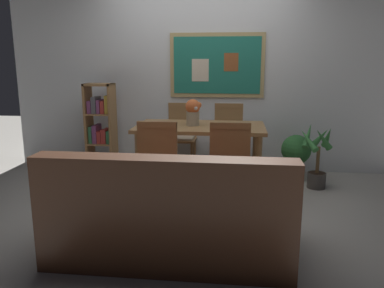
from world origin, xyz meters
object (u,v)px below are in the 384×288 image
object	(u,v)px
dining_chair_far_left	(181,131)
leather_couch	(170,217)
dining_table	(200,134)
flower_vase	(193,111)
dining_chair_near_right	(230,159)
dining_chair_far_right	(228,132)
bookshelf	(101,132)
potted_palm	(317,159)
potted_ivy	(296,153)
dining_chair_near_left	(160,157)

from	to	relation	value
dining_chair_far_left	leather_couch	size ratio (longest dim) A/B	0.51
dining_table	flower_vase	distance (m)	0.28
leather_couch	dining_chair_near_right	bearing A→B (deg)	65.65
dining_chair_far_right	leather_couch	world-z (taller)	dining_chair_far_right
leather_couch	bookshelf	xyz separation A→B (m)	(-1.29, 2.14, 0.23)
bookshelf	potted_palm	xyz separation A→B (m)	(2.72, -0.36, -0.19)
dining_chair_far_left	potted_ivy	world-z (taller)	dining_chair_far_left
dining_chair_far_left	dining_chair_near_right	world-z (taller)	same
leather_couch	potted_ivy	size ratio (longest dim) A/B	3.20
dining_chair_far_right	bookshelf	xyz separation A→B (m)	(-1.67, -0.25, 0.01)
leather_couch	potted_palm	xyz separation A→B (m)	(1.43, 1.78, 0.04)
dining_chair_far_left	flower_vase	bearing A→B (deg)	-71.99
dining_chair_near_left	bookshelf	xyz separation A→B (m)	(-1.03, 1.22, 0.01)
dining_chair_far_left	dining_chair_near_right	bearing A→B (deg)	-64.63
dining_chair_near_left	leather_couch	bearing A→B (deg)	-74.37
dining_chair_near_right	bookshelf	xyz separation A→B (m)	(-1.72, 1.19, 0.01)
dining_chair_far_left	dining_chair_far_right	bearing A→B (deg)	0.88
dining_chair_far_left	potted_palm	bearing A→B (deg)	-19.79
dining_chair_near_right	potted_palm	distance (m)	1.31
bookshelf	potted_ivy	distance (m)	2.54
dining_chair_near_right	leather_couch	xyz separation A→B (m)	(-0.43, -0.95, -0.23)
potted_ivy	dining_chair_near_right	bearing A→B (deg)	-124.60
dining_chair_far_left	flower_vase	size ratio (longest dim) A/B	3.03
dining_table	dining_chair_far_right	xyz separation A→B (m)	(0.31, 0.74, -0.10)
dining_chair_far_right	flower_vase	size ratio (longest dim) A/B	3.03
dining_chair_far_right	potted_ivy	bearing A→B (deg)	-17.15
flower_vase	dining_chair_far_left	bearing A→B (deg)	108.01
dining_table	dining_chair_far_left	distance (m)	0.81
dining_chair_far_right	leather_couch	xyz separation A→B (m)	(-0.38, -2.39, -0.23)
dining_chair_near_right	dining_chair_near_left	bearing A→B (deg)	-178.02
dining_chair_far_right	dining_chair_far_left	world-z (taller)	same
leather_couch	flower_vase	distance (m)	1.75
dining_chair_near_left	flower_vase	bearing A→B (deg)	70.88
leather_couch	flower_vase	xyz separation A→B (m)	(-0.01, 1.64, 0.60)
dining_chair_near_right	leather_couch	world-z (taller)	dining_chair_near_right
bookshelf	leather_couch	bearing A→B (deg)	-58.90
bookshelf	potted_ivy	size ratio (longest dim) A/B	2.10
potted_palm	bookshelf	bearing A→B (deg)	172.41
bookshelf	dining_chair_near_right	bearing A→B (deg)	-34.72
dining_chair_near_left	dining_chair_far_left	xyz separation A→B (m)	(0.01, 1.46, 0.00)
dining_chair_far_right	dining_chair_near_right	bearing A→B (deg)	-88.10
dining_chair_near_left	dining_chair_far_left	world-z (taller)	same
bookshelf	flower_vase	bearing A→B (deg)	-21.26
potted_palm	leather_couch	bearing A→B (deg)	-128.69
dining_chair_far_left	dining_chair_near_left	bearing A→B (deg)	-90.32
dining_table	leather_couch	xyz separation A→B (m)	(-0.07, -1.65, -0.33)
dining_chair_near_left	potted_ivy	distance (m)	1.93
dining_chair_near_right	bookshelf	size ratio (longest dim) A/B	0.77
potted_ivy	potted_palm	size ratio (longest dim) A/B	0.74
leather_couch	potted_ivy	world-z (taller)	leather_couch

